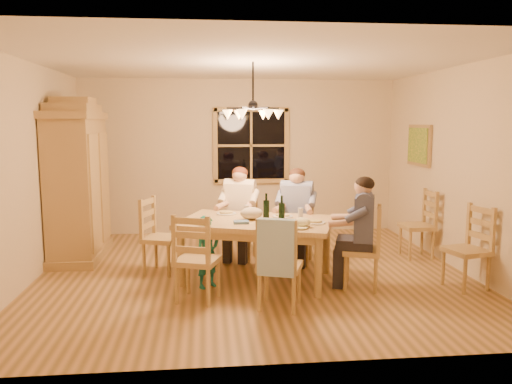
{
  "coord_description": "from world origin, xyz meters",
  "views": [
    {
      "loc": [
        -0.6,
        -6.3,
        1.96
      ],
      "look_at": [
        0.05,
        0.1,
        1.06
      ],
      "focal_mm": 35.0,
      "sensor_mm": 36.0,
      "label": 1
    }
  ],
  "objects": [
    {
      "name": "chair_end_right",
      "position": [
        1.22,
        -0.7,
        0.3
      ],
      "size": [
        0.54,
        0.55,
        0.99
      ],
      "rotation": [
        0.0,
        0.0,
        1.23
      ],
      "color": "tan",
      "rests_on": "floor"
    },
    {
      "name": "chair_far_right",
      "position": [
        0.65,
        0.42,
        0.3
      ],
      "size": [
        0.55,
        0.54,
        0.99
      ],
      "rotation": [
        0.0,
        0.0,
        2.8
      ],
      "color": "tan",
      "rests_on": "floor"
    },
    {
      "name": "chair_spare_back",
      "position": [
        2.45,
        0.55,
        0.3
      ],
      "size": [
        0.42,
        0.44,
        0.99
      ],
      "rotation": [
        0.0,
        0.0,
        1.58
      ],
      "color": "tan",
      "rests_on": "floor"
    },
    {
      "name": "window",
      "position": [
        0.2,
        2.47,
        1.55
      ],
      "size": [
        1.3,
        0.06,
        1.3
      ],
      "color": "black",
      "rests_on": "wall_back"
    },
    {
      "name": "wine_bottle_a",
      "position": [
        0.14,
        -0.27,
        0.93
      ],
      "size": [
        0.08,
        0.08,
        0.33
      ],
      "primitive_type": "cylinder",
      "color": "black",
      "rests_on": "dining_table"
    },
    {
      "name": "wall_back",
      "position": [
        0.0,
        2.5,
        1.35
      ],
      "size": [
        5.5,
        0.02,
        2.7
      ],
      "primitive_type": "cube",
      "color": "beige",
      "rests_on": "floor"
    },
    {
      "name": "wine_glass_b",
      "position": [
        0.57,
        -0.28,
        0.83
      ],
      "size": [
        0.06,
        0.06,
        0.14
      ],
      "primitive_type": "cylinder",
      "color": "silver",
      "rests_on": "dining_table"
    },
    {
      "name": "plate_slate",
      "position": [
        0.68,
        -0.55,
        0.77
      ],
      "size": [
        0.26,
        0.26,
        0.02
      ],
      "primitive_type": "cylinder",
      "color": "white",
      "rests_on": "dining_table"
    },
    {
      "name": "chair_near_left",
      "position": [
        -0.7,
        -0.94,
        0.3
      ],
      "size": [
        0.55,
        0.54,
        0.99
      ],
      "rotation": [
        0.0,
        0.0,
        -0.34
      ],
      "color": "tan",
      "rests_on": "floor"
    },
    {
      "name": "floor",
      "position": [
        0.0,
        0.0,
        0.0
      ],
      "size": [
        5.5,
        5.5,
        0.0
      ],
      "primitive_type": "plane",
      "color": "olive",
      "rests_on": "ground"
    },
    {
      "name": "adult_slate_man",
      "position": [
        1.22,
        -0.7,
        0.84
      ],
      "size": [
        0.52,
        0.5,
        0.87
      ],
      "rotation": [
        0.0,
        0.0,
        1.23
      ],
      "color": "#454C6F",
      "rests_on": "floor"
    },
    {
      "name": "ceiling",
      "position": [
        0.0,
        0.0,
        2.7
      ],
      "size": [
        5.5,
        5.0,
        0.02
      ],
      "primitive_type": "cube",
      "color": "white",
      "rests_on": "wall_back"
    },
    {
      "name": "dining_table",
      "position": [
        0.02,
        -0.28,
        0.66
      ],
      "size": [
        2.11,
        1.67,
        0.76
      ],
      "rotation": [
        0.0,
        0.0,
        -0.34
      ],
      "color": "#AE7F4D",
      "rests_on": "floor"
    },
    {
      "name": "cloth_bundle",
      "position": [
        -0.04,
        -0.23,
        0.84
      ],
      "size": [
        0.28,
        0.22,
        0.15
      ],
      "primitive_type": "ellipsoid",
      "color": "tan",
      "rests_on": "dining_table"
    },
    {
      "name": "adult_plaid_man",
      "position": [
        0.65,
        0.42,
        0.84
      ],
      "size": [
        0.5,
        0.52,
        0.87
      ],
      "rotation": [
        0.0,
        0.0,
        2.8
      ],
      "color": "#304186",
      "rests_on": "floor"
    },
    {
      "name": "child",
      "position": [
        -0.59,
        -0.51,
        0.43
      ],
      "size": [
        0.38,
        0.35,
        0.87
      ],
      "primitive_type": "imported",
      "rotation": [
        0.0,
        0.0,
        0.62
      ],
      "color": "#1B7973",
      "rests_on": "floor"
    },
    {
      "name": "chair_end_left",
      "position": [
        -1.19,
        0.15,
        0.3
      ],
      "size": [
        0.54,
        0.55,
        0.99
      ],
      "rotation": [
        0.0,
        0.0,
        -1.91
      ],
      "color": "tan",
      "rests_on": "floor"
    },
    {
      "name": "wall_left",
      "position": [
        -2.75,
        0.0,
        1.35
      ],
      "size": [
        0.02,
        5.0,
        2.7
      ],
      "primitive_type": "cube",
      "color": "beige",
      "rests_on": "floor"
    },
    {
      "name": "chair_far_left",
      "position": [
        -0.13,
        0.69,
        0.3
      ],
      "size": [
        0.55,
        0.54,
        0.99
      ],
      "rotation": [
        0.0,
        0.0,
        2.8
      ],
      "color": "tan",
      "rests_on": "floor"
    },
    {
      "name": "painting",
      "position": [
        2.71,
        1.2,
        1.6
      ],
      "size": [
        0.06,
        0.78,
        0.64
      ],
      "color": "olive",
      "rests_on": "wall_right"
    },
    {
      "name": "chandelier",
      "position": [
        -0.0,
        0.0,
        2.08
      ],
      "size": [
        0.77,
        0.68,
        0.71
      ],
      "color": "black",
      "rests_on": "ceiling"
    },
    {
      "name": "chair_near_right",
      "position": [
        0.16,
        -1.25,
        0.3
      ],
      "size": [
        0.55,
        0.54,
        0.99
      ],
      "rotation": [
        0.0,
        0.0,
        -0.34
      ],
      "color": "tan",
      "rests_on": "floor"
    },
    {
      "name": "adult_woman",
      "position": [
        -0.13,
        0.69,
        0.84
      ],
      "size": [
        0.5,
        0.52,
        0.87
      ],
      "rotation": [
        0.0,
        0.0,
        2.8
      ],
      "color": "beige",
      "rests_on": "floor"
    },
    {
      "name": "chair_spare_front",
      "position": [
        2.45,
        -0.85,
        0.3
      ],
      "size": [
        0.51,
        0.53,
        0.99
      ],
      "rotation": [
        0.0,
        0.0,
        1.81
      ],
      "color": "tan",
      "rests_on": "floor"
    },
    {
      "name": "armoire",
      "position": [
        -2.42,
        1.0,
        1.06
      ],
      "size": [
        0.66,
        1.4,
        2.3
      ],
      "color": "olive",
      "rests_on": "floor"
    },
    {
      "name": "plate_woman",
      "position": [
        -0.34,
        0.15,
        0.77
      ],
      "size": [
        0.26,
        0.26,
        0.02
      ],
      "primitive_type": "cylinder",
      "color": "white",
      "rests_on": "dining_table"
    },
    {
      "name": "plate_plaid",
      "position": [
        0.37,
        -0.13,
        0.77
      ],
      "size": [
        0.26,
        0.26,
        0.02
      ],
      "primitive_type": "cylinder",
      "color": "white",
      "rests_on": "dining_table"
    },
    {
      "name": "napkin",
      "position": [
        -0.19,
        -0.46,
        0.78
      ],
      "size": [
        0.22,
        0.19,
        0.03
      ],
      "primitive_type": "cube",
      "rotation": [
        0.0,
        0.0,
        -0.34
      ],
      "color": "slate",
      "rests_on": "dining_table"
    },
    {
      "name": "wine_bottle_b",
      "position": [
        0.3,
        -0.48,
        0.93
      ],
      "size": [
        0.08,
        0.08,
        0.33
      ],
      "primitive_type": "cylinder",
      "color": "black",
      "rests_on": "dining_table"
    },
    {
      "name": "towel",
      "position": [
        0.1,
        -1.43,
        0.7
      ],
      "size": [
        0.39,
        0.22,
        0.58
      ],
      "primitive_type": "cube",
      "rotation": [
        0.0,
        0.0,
        -0.34
      ],
      "color": "#91B2C5",
      "rests_on": "chair_near_right"
    },
    {
      "name": "wall_right",
      "position": [
        2.75,
        0.0,
        1.35
      ],
      "size": [
        0.02,
        5.0,
        2.7
      ],
      "primitive_type": "cube",
      "color": "beige",
      "rests_on": "floor"
    },
    {
      "name": "wine_glass_a",
      "position": [
        -0.08,
        0.02,
        0.83
      ],
      "size": [
        0.06,
        0.06,
        0.14
      ],
      "primitive_type": "cylinder",
      "color": "silver",
      "rests_on": "dining_table"
    },
    {
      "name": "cap",
      "position": [
        0.5,
        -0.74,
        0.82
      ],
      "size": [
        0.2,
        0.2,
        0.11
      ],
      "primitive_type": "ellipsoid",
      "color": "beige",
      "rests_on": "dining_table"
    }
  ]
}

